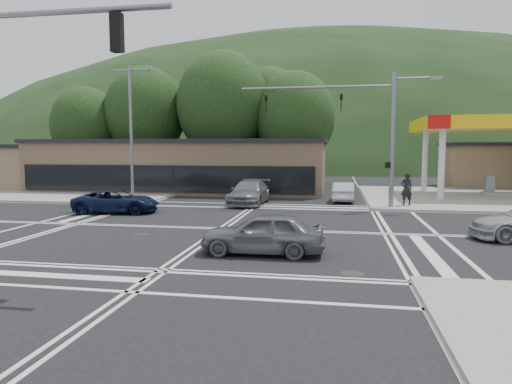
% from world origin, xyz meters
% --- Properties ---
extents(ground, '(120.00, 120.00, 0.00)m').
position_xyz_m(ground, '(0.00, 0.00, 0.00)').
color(ground, black).
rests_on(ground, ground).
extents(sidewalk_ne, '(16.00, 16.00, 0.15)m').
position_xyz_m(sidewalk_ne, '(15.00, 15.00, 0.07)').
color(sidewalk_ne, gray).
rests_on(sidewalk_ne, ground).
extents(sidewalk_nw, '(16.00, 16.00, 0.15)m').
position_xyz_m(sidewalk_nw, '(-15.00, 15.00, 0.07)').
color(sidewalk_nw, gray).
rests_on(sidewalk_nw, ground).
extents(gas_station_canopy, '(12.32, 8.34, 5.75)m').
position_xyz_m(gas_station_canopy, '(16.99, 15.99, 5.04)').
color(gas_station_canopy, silver).
rests_on(gas_station_canopy, ground).
extents(convenience_store, '(10.00, 6.00, 3.80)m').
position_xyz_m(convenience_store, '(20.00, 25.00, 1.90)').
color(convenience_store, '#846B4F').
rests_on(convenience_store, ground).
extents(commercial_row, '(24.00, 8.00, 4.00)m').
position_xyz_m(commercial_row, '(-8.00, 17.00, 2.00)').
color(commercial_row, brown).
rests_on(commercial_row, ground).
extents(commercial_nw, '(8.00, 7.00, 3.60)m').
position_xyz_m(commercial_nw, '(-24.00, 17.00, 1.80)').
color(commercial_nw, '#846B4F').
rests_on(commercial_nw, ground).
extents(hill_north, '(252.00, 126.00, 140.00)m').
position_xyz_m(hill_north, '(0.00, 90.00, 0.00)').
color(hill_north, black).
rests_on(hill_north, ground).
extents(tree_n_a, '(8.00, 8.00, 11.75)m').
position_xyz_m(tree_n_a, '(-14.00, 24.00, 7.14)').
color(tree_n_a, '#382619').
rests_on(tree_n_a, ground).
extents(tree_n_b, '(9.00, 9.00, 12.98)m').
position_xyz_m(tree_n_b, '(-6.00, 24.00, 7.79)').
color(tree_n_b, '#382619').
rests_on(tree_n_b, ground).
extents(tree_n_c, '(7.60, 7.60, 10.87)m').
position_xyz_m(tree_n_c, '(1.00, 24.00, 6.49)').
color(tree_n_c, '#382619').
rests_on(tree_n_c, ground).
extents(tree_n_d, '(6.80, 6.80, 9.76)m').
position_xyz_m(tree_n_d, '(-20.00, 23.00, 5.84)').
color(tree_n_d, '#382619').
rests_on(tree_n_d, ground).
extents(tree_n_e, '(8.40, 8.40, 11.98)m').
position_xyz_m(tree_n_e, '(-2.00, 28.00, 7.14)').
color(tree_n_e, '#382619').
rests_on(tree_n_e, ground).
extents(streetlight_nw, '(2.50, 0.25, 9.00)m').
position_xyz_m(streetlight_nw, '(-8.44, 9.00, 5.05)').
color(streetlight_nw, slate).
rests_on(streetlight_nw, ground).
extents(signal_mast_ne, '(11.65, 0.30, 8.00)m').
position_xyz_m(signal_mast_ne, '(6.95, 8.20, 5.07)').
color(signal_mast_ne, slate).
rests_on(signal_mast_ne, ground).
extents(car_blue_west, '(4.93, 2.88, 1.29)m').
position_xyz_m(car_blue_west, '(-7.05, 3.86, 0.64)').
color(car_blue_west, '#0C1635').
rests_on(car_blue_west, ground).
extents(car_grey_center, '(4.25, 1.77, 1.44)m').
position_xyz_m(car_grey_center, '(2.56, -4.50, 0.72)').
color(car_grey_center, slate).
rests_on(car_grey_center, ground).
extents(car_queue_a, '(1.54, 4.01, 1.30)m').
position_xyz_m(car_queue_a, '(5.50, 11.63, 0.65)').
color(car_queue_a, '#BBBDC3').
rests_on(car_queue_a, ground).
extents(car_queue_b, '(1.91, 4.24, 1.41)m').
position_xyz_m(car_queue_b, '(2.29, 17.74, 0.71)').
color(car_queue_b, beige).
rests_on(car_queue_b, ground).
extents(car_northbound, '(2.25, 5.27, 1.51)m').
position_xyz_m(car_northbound, '(-0.50, 9.00, 0.76)').
color(car_northbound, slate).
rests_on(car_northbound, ground).
extents(pedestrian, '(0.82, 0.64, 1.98)m').
position_xyz_m(pedestrian, '(9.19, 8.97, 1.14)').
color(pedestrian, black).
rests_on(pedestrian, sidewalk_ne).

